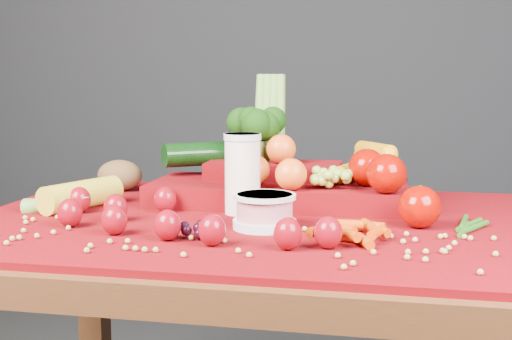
% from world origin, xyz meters
% --- Properties ---
extents(table, '(1.10, 0.80, 0.75)m').
position_xyz_m(table, '(0.00, 0.00, 0.66)').
color(table, '#3B1E0D').
rests_on(table, ground).
extents(red_cloth, '(1.05, 0.75, 0.01)m').
position_xyz_m(red_cloth, '(0.00, 0.00, 0.76)').
color(red_cloth, '#670309').
rests_on(red_cloth, table).
extents(milk_glass, '(0.07, 0.07, 0.15)m').
position_xyz_m(milk_glass, '(-0.03, 0.04, 0.84)').
color(milk_glass, white).
rests_on(milk_glass, red_cloth).
extents(yogurt_bowl, '(0.11, 0.11, 0.06)m').
position_xyz_m(yogurt_bowl, '(0.04, -0.08, 0.79)').
color(yogurt_bowl, silver).
rests_on(yogurt_bowl, red_cloth).
extents(strawberry_scatter, '(0.54, 0.28, 0.05)m').
position_xyz_m(strawberry_scatter, '(-0.12, -0.14, 0.79)').
color(strawberry_scatter, maroon).
rests_on(strawberry_scatter, red_cloth).
extents(dark_grape_cluster, '(0.06, 0.05, 0.03)m').
position_xyz_m(dark_grape_cluster, '(-0.06, -0.17, 0.78)').
color(dark_grape_cluster, black).
rests_on(dark_grape_cluster, red_cloth).
extents(soybean_scatter, '(0.84, 0.24, 0.01)m').
position_xyz_m(soybean_scatter, '(0.00, -0.20, 0.77)').
color(soybean_scatter, tan).
rests_on(soybean_scatter, red_cloth).
extents(corn_ear, '(0.23, 0.26, 0.06)m').
position_xyz_m(corn_ear, '(-0.37, -0.01, 0.78)').
color(corn_ear, gold).
rests_on(corn_ear, red_cloth).
extents(potato, '(0.10, 0.08, 0.07)m').
position_xyz_m(potato, '(-0.36, 0.24, 0.80)').
color(potato, '#523E1A').
rests_on(potato, red_cloth).
extents(baby_carrot_pile, '(0.18, 0.17, 0.03)m').
position_xyz_m(baby_carrot_pile, '(0.19, -0.12, 0.78)').
color(baby_carrot_pile, '#C43B06').
rests_on(baby_carrot_pile, red_cloth).
extents(green_bean_pile, '(0.14, 0.12, 0.01)m').
position_xyz_m(green_bean_pile, '(0.39, -0.01, 0.77)').
color(green_bean_pile, '#245B14').
rests_on(green_bean_pile, red_cloth).
extents(produce_mound, '(0.59, 0.38, 0.27)m').
position_xyz_m(produce_mound, '(0.04, 0.16, 0.82)').
color(produce_mound, '#670309').
rests_on(produce_mound, red_cloth).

